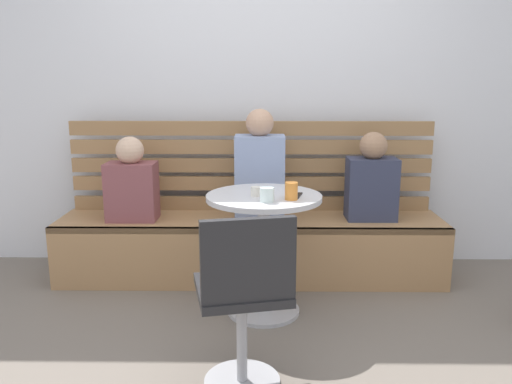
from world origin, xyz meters
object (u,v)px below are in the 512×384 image
person_child_middle (132,184)px  cup_tumbler_orange (291,191)px  person_adult (260,170)px  cup_glass_short (267,195)px  cafe_table (264,231)px  cup_espresso_small (256,191)px  person_child_left (372,181)px  booth_bench (250,248)px  phone_on_table (295,195)px  white_chair (244,296)px

person_child_middle → cup_tumbler_orange: (1.07, -0.65, 0.10)m
person_adult → person_child_middle: size_ratio=1.32×
cup_glass_short → cafe_table: bearing=95.3°
cup_espresso_small → person_child_left: bearing=37.1°
booth_bench → cup_glass_short: cup_glass_short is taller
cup_tumbler_orange → cup_glass_short: cup_tumbler_orange is taller
booth_bench → cup_glass_short: (0.11, -0.74, 0.56)m
person_child_middle → cup_espresso_small: size_ratio=10.40×
cafe_table → person_adult: bearing=92.8°
cup_espresso_small → person_adult: bearing=88.0°
cup_espresso_small → phone_on_table: 0.23m
booth_bench → cafe_table: 0.65m
person_adult → cup_tumbler_orange: person_adult is taller
person_child_left → cup_tumbler_orange: bearing=-130.8°
booth_bench → cup_tumbler_orange: (0.25, -0.69, 0.57)m
booth_bench → cup_glass_short: 0.93m
booth_bench → cup_espresso_small: (0.05, -0.60, 0.55)m
white_chair → person_child_middle: bearing=121.5°
person_adult → booth_bench: bearing=174.8°
person_child_middle → cup_espresso_small: person_child_middle is taller
person_child_left → phone_on_table: 0.83m
person_adult → person_child_left: person_adult is taller
person_child_middle → person_adult: bearing=2.0°
person_child_left → cup_glass_short: (-0.73, -0.74, 0.07)m
cup_glass_short → cup_tumbler_orange: bearing=19.9°
white_chair → phone_on_table: (0.27, 0.78, 0.28)m
person_adult → person_child_middle: bearing=-178.0°
white_chair → cup_glass_short: bearing=80.8°
person_child_left → person_child_middle: person_child_left is taller
cup_tumbler_orange → person_child_left: bearing=49.2°
cup_espresso_small → phone_on_table: bearing=0.6°
cup_espresso_small → cup_tumbler_orange: size_ratio=0.56×
person_child_left → cup_espresso_small: 1.00m
cafe_table → person_child_left: size_ratio=1.21×
person_child_left → cup_espresso_small: bearing=-142.9°
cup_tumbler_orange → booth_bench: bearing=109.7°
cafe_table → phone_on_table: bearing=-8.8°
white_chair → person_child_middle: person_child_middle is taller
booth_bench → phone_on_table: phone_on_table is taller
person_child_left → cup_tumbler_orange: person_child_left is taller
cafe_table → person_adult: person_adult is taller
booth_bench → white_chair: 1.40m
booth_bench → person_child_middle: person_child_middle is taller
person_child_middle → cafe_table: bearing=-30.3°
cup_glass_short → cup_espresso_small: bearing=114.7°
booth_bench → person_adult: size_ratio=3.52×
person_adult → person_child_left: (0.78, 0.01, -0.08)m
white_chair → cup_glass_short: white_chair is taller
cup_espresso_small → cup_glass_short: (0.06, -0.14, 0.01)m
cafe_table → person_child_left: bearing=37.4°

